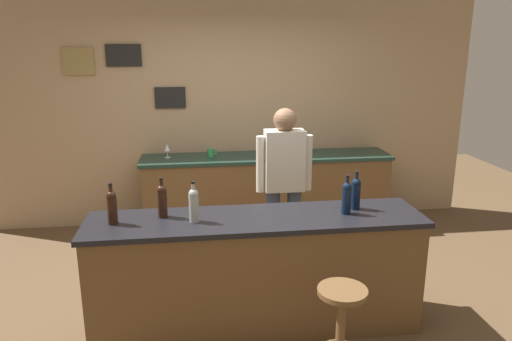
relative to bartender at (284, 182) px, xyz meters
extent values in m
plane|color=brown|center=(-0.37, -0.44, -0.94)|extent=(10.00, 10.00, 0.00)
cube|color=tan|center=(-0.37, 1.59, 0.46)|extent=(6.00, 0.06, 2.80)
cube|color=#997F4C|center=(-2.07, 1.55, 1.04)|extent=(0.34, 0.02, 0.31)
cube|color=black|center=(-1.57, 1.55, 1.10)|extent=(0.40, 0.02, 0.25)
cube|color=black|center=(-1.07, 1.55, 0.62)|extent=(0.36, 0.02, 0.25)
cube|color=brown|center=(-0.37, -0.84, -0.50)|extent=(2.49, 0.57, 0.88)
cube|color=black|center=(-0.37, -0.84, -0.04)|extent=(2.54, 0.60, 0.04)
cube|color=brown|center=(0.03, 1.21, -0.51)|extent=(2.86, 0.53, 0.86)
cube|color=#1E382D|center=(0.03, 1.21, -0.06)|extent=(2.92, 0.56, 0.04)
cylinder|color=#384766|center=(0.10, 0.00, -0.51)|extent=(0.13, 0.13, 0.86)
cylinder|color=#384766|center=(-0.10, 0.00, -0.51)|extent=(0.13, 0.13, 0.86)
cube|color=beige|center=(0.00, 0.00, 0.20)|extent=(0.36, 0.20, 0.56)
sphere|color=brown|center=(0.00, 0.00, 0.58)|extent=(0.21, 0.21, 0.21)
cylinder|color=beige|center=(0.22, 0.00, 0.17)|extent=(0.08, 0.08, 0.52)
cylinder|color=beige|center=(-0.22, 0.00, 0.17)|extent=(0.08, 0.08, 0.52)
cylinder|color=brown|center=(0.08, -1.55, -0.61)|extent=(0.06, 0.06, 0.65)
cylinder|color=brown|center=(0.08, -1.55, -0.27)|extent=(0.32, 0.32, 0.03)
cylinder|color=black|center=(-1.41, -0.84, 0.08)|extent=(0.07, 0.07, 0.20)
sphere|color=black|center=(-1.41, -0.84, 0.20)|extent=(0.07, 0.07, 0.07)
cylinder|color=black|center=(-1.41, -0.84, 0.23)|extent=(0.03, 0.03, 0.09)
cylinder|color=black|center=(-1.41, -0.84, 0.28)|extent=(0.03, 0.03, 0.02)
cylinder|color=black|center=(-1.06, -0.74, 0.08)|extent=(0.07, 0.07, 0.20)
sphere|color=black|center=(-1.06, -0.74, 0.20)|extent=(0.07, 0.07, 0.07)
cylinder|color=black|center=(-1.06, -0.74, 0.23)|extent=(0.03, 0.03, 0.09)
cylinder|color=black|center=(-1.06, -0.74, 0.28)|extent=(0.03, 0.03, 0.02)
cylinder|color=#999E99|center=(-0.83, -0.87, 0.08)|extent=(0.07, 0.07, 0.20)
sphere|color=#999E99|center=(-0.83, -0.87, 0.20)|extent=(0.07, 0.07, 0.07)
cylinder|color=#999E99|center=(-0.83, -0.87, 0.23)|extent=(0.03, 0.03, 0.09)
cylinder|color=black|center=(-0.83, -0.87, 0.28)|extent=(0.03, 0.03, 0.02)
cylinder|color=black|center=(0.32, -0.85, 0.08)|extent=(0.07, 0.07, 0.20)
sphere|color=black|center=(0.32, -0.85, 0.20)|extent=(0.07, 0.07, 0.07)
cylinder|color=black|center=(0.32, -0.85, 0.23)|extent=(0.03, 0.03, 0.09)
cylinder|color=black|center=(0.32, -0.85, 0.28)|extent=(0.03, 0.03, 0.02)
cylinder|color=black|center=(0.42, -0.76, 0.08)|extent=(0.07, 0.07, 0.20)
sphere|color=black|center=(0.42, -0.76, 0.20)|extent=(0.07, 0.07, 0.07)
cylinder|color=black|center=(0.42, -0.76, 0.23)|extent=(0.03, 0.03, 0.09)
cylinder|color=black|center=(0.42, -0.76, 0.28)|extent=(0.03, 0.03, 0.02)
cylinder|color=silver|center=(-1.12, 1.27, -0.03)|extent=(0.06, 0.06, 0.00)
cylinder|color=silver|center=(-1.12, 1.27, 0.01)|extent=(0.01, 0.01, 0.07)
cone|color=silver|center=(-1.12, 1.27, 0.08)|extent=(0.07, 0.07, 0.08)
cylinder|color=silver|center=(0.34, 1.25, -0.03)|extent=(0.06, 0.06, 0.00)
cylinder|color=silver|center=(0.34, 1.25, 0.01)|extent=(0.01, 0.01, 0.07)
cone|color=silver|center=(0.34, 1.25, 0.08)|extent=(0.07, 0.07, 0.08)
cylinder|color=#338C4C|center=(-0.63, 1.25, 0.01)|extent=(0.08, 0.08, 0.09)
torus|color=#338C4C|center=(-0.57, 1.25, 0.02)|extent=(0.06, 0.01, 0.06)
camera|label=1|loc=(-0.82, -4.17, 1.25)|focal=33.52mm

